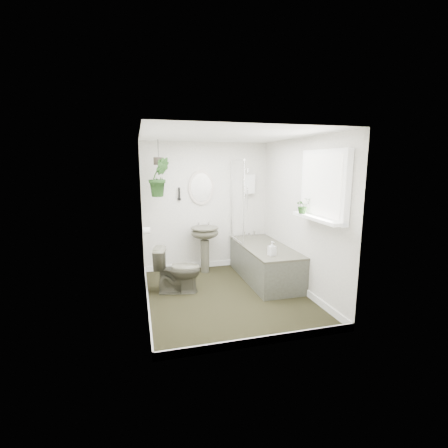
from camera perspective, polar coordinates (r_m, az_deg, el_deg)
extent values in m
cube|color=black|center=(4.93, 0.47, -12.51)|extent=(2.30, 2.80, 0.02)
cube|color=white|center=(4.55, 0.51, 15.43)|extent=(2.30, 2.80, 0.02)
cube|color=white|center=(5.96, -3.17, 3.11)|extent=(2.30, 0.02, 2.30)
cube|color=white|center=(3.30, 7.11, -3.13)|extent=(2.30, 0.02, 2.30)
cube|color=white|center=(4.44, -14.09, 0.20)|extent=(0.02, 2.80, 2.30)
cube|color=white|center=(5.04, 13.31, 1.45)|extent=(0.02, 2.80, 2.30)
cube|color=white|center=(4.91, 0.47, -11.86)|extent=(2.30, 2.80, 0.10)
cube|color=white|center=(6.07, 4.39, 7.02)|extent=(0.20, 0.10, 0.35)
ellipsoid|color=beige|center=(5.86, -4.01, 6.42)|extent=(0.46, 0.03, 0.62)
cylinder|color=black|center=(5.80, -7.88, 5.30)|extent=(0.04, 0.04, 0.22)
cylinder|color=white|center=(5.17, -13.48, -1.13)|extent=(0.11, 0.11, 0.11)
cube|color=white|center=(4.35, 17.16, 6.48)|extent=(0.08, 1.00, 0.90)
cube|color=white|center=(4.36, 16.08, 0.98)|extent=(0.18, 1.00, 0.04)
cube|color=white|center=(4.32, 16.65, 6.49)|extent=(0.01, 0.86, 0.76)
imported|color=#49483A|center=(4.98, -8.15, -7.95)|extent=(0.75, 0.51, 0.70)
imported|color=black|center=(4.57, 13.69, 3.16)|extent=(0.20, 0.18, 0.22)
imported|color=black|center=(5.36, -11.33, 8.08)|extent=(0.39, 0.34, 0.63)
imported|color=black|center=(4.87, 8.45, -4.28)|extent=(0.12, 0.12, 0.21)
cylinder|color=#322C24|center=(5.36, -11.43, 10.79)|extent=(0.16, 0.16, 0.12)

